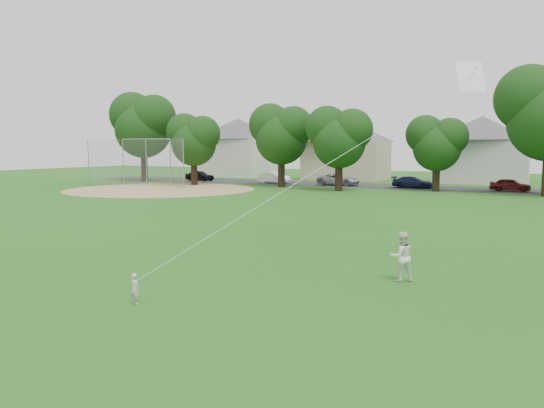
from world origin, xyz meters
The scene contains 10 objects.
ground centered at (0.00, 0.00, 0.00)m, with size 160.00×160.00×0.00m, color #1E5B14.
street centered at (0.00, 42.00, 0.01)m, with size 90.00×7.00×0.01m, color #2D2D30.
dirt_infield centered at (-26.00, 28.00, 0.01)m, with size 18.00×18.00×0.02m, color #9E7F51.
toddler centered at (-2.25, -1.78, 0.40)m, with size 0.29×0.19×0.80m, color silver.
older_boy centered at (3.13, 3.69, 0.74)m, with size 0.72×0.56×1.49m, color white.
kite centered at (1.18, 1.98, 3.35)m, with size 4.01×4.23×11.60m.
baseball_backstop centered at (-30.72, 30.99, 2.44)m, with size 11.08×3.23×4.89m.
tree_row centered at (3.38, 35.89, 6.55)m, with size 82.06×9.36×11.66m.
parked_cars centered at (4.60, 41.00, 0.63)m, with size 71.53×2.31×1.27m.
house_row centered at (-0.26, 52.00, 4.77)m, with size 76.94×14.02×9.47m.
Camera 1 is at (6.92, -11.77, 3.94)m, focal length 35.00 mm.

